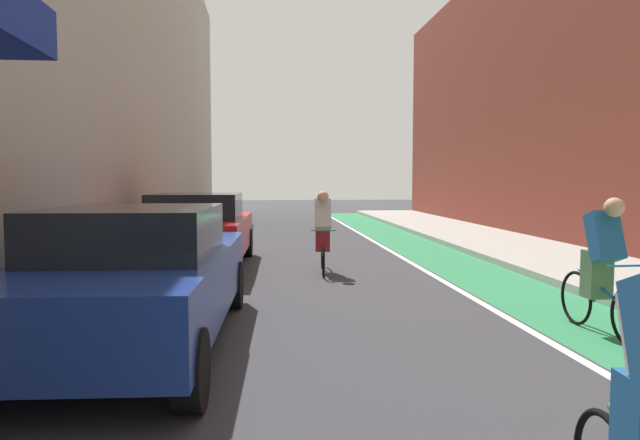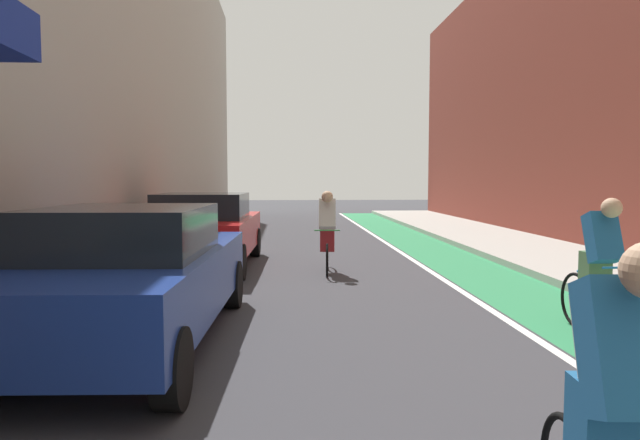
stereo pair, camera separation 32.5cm
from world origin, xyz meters
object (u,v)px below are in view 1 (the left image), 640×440
at_px(parked_sedan_red, 198,230).
at_px(cyclist_mid, 602,267).
at_px(cyclist_trailing, 323,229).
at_px(parked_sedan_blue, 138,276).

bearing_deg(parked_sedan_red, cyclist_mid, -47.14).
distance_m(parked_sedan_red, cyclist_trailing, 2.61).
height_order(parked_sedan_blue, cyclist_trailing, cyclist_trailing).
bearing_deg(parked_sedan_blue, cyclist_mid, -0.13).
distance_m(cyclist_mid, cyclist_trailing, 5.57).
distance_m(parked_sedan_blue, parked_sedan_red, 5.64).
distance_m(parked_sedan_blue, cyclist_mid, 5.25).
height_order(cyclist_mid, cyclist_trailing, cyclist_mid).
bearing_deg(parked_sedan_red, parked_sedan_blue, -90.00).
xyz_separation_m(parked_sedan_blue, cyclist_trailing, (2.48, 4.83, 0.06)).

